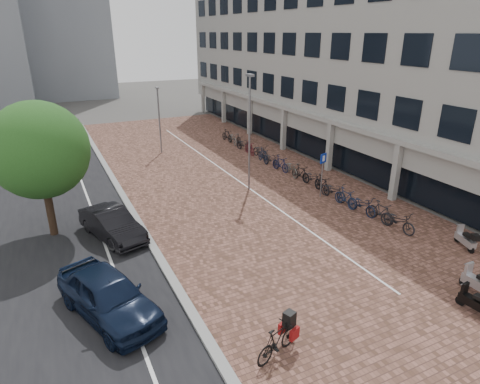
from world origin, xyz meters
name	(u,v)px	position (x,y,z in m)	size (l,w,h in m)	color
ground	(304,270)	(0.00, 0.00, 0.00)	(140.00, 140.00, 0.00)	#474442
plaza_brick	(228,176)	(2.00, 12.00, 0.01)	(14.50, 42.00, 0.04)	brown
street_asphalt	(50,204)	(-9.00, 12.00, 0.01)	(8.00, 50.00, 0.03)	black
curb	(121,192)	(-5.10, 12.00, 0.07)	(0.35, 42.00, 0.14)	gray
lane_line	(88,198)	(-7.00, 12.00, 0.02)	(0.12, 44.00, 0.00)	white
parking_line	(230,175)	(2.20, 12.00, 0.04)	(0.10, 30.00, 0.00)	white
office_building	(332,40)	(12.97, 16.00, 8.44)	(8.40, 40.00, 15.00)	gray
car_navy	(108,295)	(-7.61, 0.53, 0.80)	(1.89, 4.70, 1.60)	black
car_dark	(112,224)	(-6.50, 6.31, 0.70)	(1.48, 4.23, 1.39)	black
hero_bike	(277,340)	(-3.44, -3.59, 0.56)	(1.85, 1.09, 1.26)	black
scooter_front	(466,238)	(7.50, -1.62, 0.48)	(0.43, 1.39, 0.95)	#B4B4B9
scooter_mid	(477,301)	(3.71, -4.88, 0.48)	(0.44, 1.41, 0.97)	black
parking_sign	(323,168)	(5.34, 6.16, 1.81)	(0.54, 0.22, 2.66)	slate
lamp_near	(249,135)	(2.12, 9.10, 3.41)	(0.12, 0.12, 6.82)	gray
lamp_far	(159,121)	(-0.44, 19.44, 2.55)	(0.12, 0.12, 5.10)	gray
street_tree	(42,152)	(-8.90, 8.02, 4.05)	(4.38, 4.38, 6.37)	#382619
bike_row	(287,166)	(5.86, 10.65, 0.52)	(1.29, 21.45, 1.05)	black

